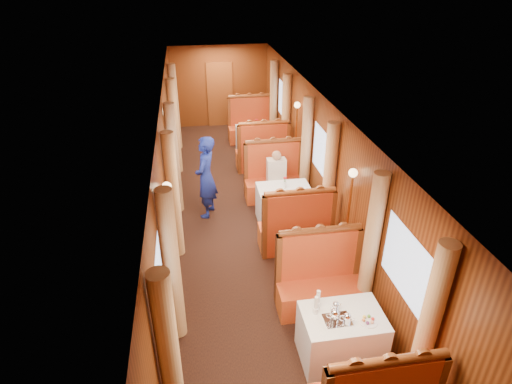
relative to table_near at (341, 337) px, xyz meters
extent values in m
cube|color=brown|center=(-0.75, 9.47, 0.62)|extent=(0.80, 0.04, 2.00)
cube|color=white|center=(0.00, 0.00, 0.00)|extent=(1.05, 0.72, 0.75)
cylinder|color=brown|center=(0.00, -1.17, 0.92)|extent=(1.23, 0.10, 0.10)
cube|color=#AD1F13|center=(0.00, 0.95, -0.15)|extent=(1.30, 0.55, 0.45)
cube|color=#AD1F13|center=(0.00, 1.17, 0.48)|extent=(1.30, 0.12, 0.80)
cylinder|color=brown|center=(0.00, 1.17, 0.92)|extent=(1.23, 0.10, 0.10)
cube|color=white|center=(0.00, 3.50, 0.00)|extent=(1.05, 0.72, 0.75)
cube|color=#AD1F13|center=(0.00, 2.55, -0.15)|extent=(1.30, 0.55, 0.45)
cube|color=#AD1F13|center=(0.00, 2.33, 0.48)|extent=(1.30, 0.12, 0.80)
cylinder|color=brown|center=(0.00, 2.33, 0.92)|extent=(1.23, 0.10, 0.10)
cube|color=#AD1F13|center=(0.00, 4.45, -0.15)|extent=(1.30, 0.55, 0.45)
cube|color=#AD1F13|center=(0.00, 4.67, 0.48)|extent=(1.30, 0.12, 0.80)
cylinder|color=brown|center=(0.00, 4.67, 0.92)|extent=(1.23, 0.10, 0.10)
cube|color=white|center=(0.00, 7.00, 0.00)|extent=(1.05, 0.72, 0.75)
cube|color=#AD1F13|center=(0.00, 6.05, -0.15)|extent=(1.30, 0.55, 0.45)
cube|color=#AD1F13|center=(0.00, 5.83, 0.48)|extent=(1.30, 0.12, 0.80)
cylinder|color=brown|center=(0.00, 5.83, 0.92)|extent=(1.23, 0.10, 0.10)
cube|color=#AD1F13|center=(0.00, 7.95, -0.15)|extent=(1.30, 0.55, 0.45)
cube|color=#AD1F13|center=(0.00, 8.16, 0.48)|extent=(1.30, 0.12, 0.80)
cylinder|color=brown|center=(0.00, 8.16, 0.92)|extent=(1.23, 0.10, 0.10)
cube|color=silver|center=(-0.11, -0.07, 0.38)|extent=(0.34, 0.27, 0.01)
cylinder|color=white|center=(0.26, -0.15, 0.38)|extent=(0.24, 0.24, 0.01)
cylinder|color=white|center=(-0.34, 0.11, 0.42)|extent=(0.08, 0.08, 0.08)
cylinder|color=white|center=(-0.34, 0.11, 0.55)|extent=(0.05, 0.05, 0.18)
cylinder|color=white|center=(-0.29, 0.21, 0.42)|extent=(0.08, 0.08, 0.08)
cylinder|color=white|center=(-0.29, 0.21, 0.55)|extent=(0.05, 0.05, 0.18)
cylinder|color=silver|center=(0.01, 3.49, 0.45)|extent=(0.06, 0.06, 0.14)
cylinder|color=silver|center=(0.01, 6.98, 0.45)|extent=(0.06, 0.06, 0.14)
cylinder|color=tan|center=(-2.13, -0.78, 0.80)|extent=(0.22, 0.22, 2.35)
cylinder|color=tan|center=(-2.13, 0.78, 0.80)|extent=(0.22, 0.22, 2.35)
cylinder|color=tan|center=(0.63, -0.78, 0.80)|extent=(0.22, 0.22, 2.35)
cylinder|color=tan|center=(0.63, 0.78, 0.80)|extent=(0.22, 0.22, 2.35)
cylinder|color=tan|center=(-2.13, 2.72, 0.80)|extent=(0.22, 0.22, 2.35)
cylinder|color=tan|center=(-2.13, 4.28, 0.80)|extent=(0.22, 0.22, 2.35)
cylinder|color=tan|center=(0.63, 2.72, 0.80)|extent=(0.22, 0.22, 2.35)
cylinder|color=tan|center=(0.63, 4.28, 0.80)|extent=(0.22, 0.22, 2.35)
cylinder|color=tan|center=(-2.13, 6.22, 0.80)|extent=(0.22, 0.22, 2.35)
cylinder|color=tan|center=(-2.13, 7.78, 0.80)|extent=(0.22, 0.22, 2.35)
cylinder|color=tan|center=(0.63, 6.22, 0.80)|extent=(0.22, 0.22, 2.35)
cylinder|color=tan|center=(0.63, 7.78, 0.80)|extent=(0.22, 0.22, 2.35)
cylinder|color=#BF8C3F|center=(-2.15, 1.75, 0.55)|extent=(0.04, 0.04, 1.85)
sphere|color=#FFD18C|center=(-2.15, 1.75, 1.50)|extent=(0.14, 0.14, 0.14)
cylinder|color=#BF8C3F|center=(0.65, 1.75, 0.55)|extent=(0.04, 0.04, 1.85)
sphere|color=#FFD18C|center=(0.65, 1.75, 1.50)|extent=(0.14, 0.14, 0.14)
cylinder|color=#BF8C3F|center=(-2.15, 5.25, 0.55)|extent=(0.04, 0.04, 1.85)
sphere|color=#FFD18C|center=(-2.15, 5.25, 1.50)|extent=(0.14, 0.14, 0.14)
cylinder|color=#BF8C3F|center=(0.65, 5.25, 0.55)|extent=(0.04, 0.04, 1.85)
sphere|color=#FFD18C|center=(0.65, 5.25, 1.50)|extent=(0.14, 0.14, 0.14)
imported|color=navy|center=(-1.52, 3.99, 0.49)|extent=(0.61, 0.74, 1.74)
cube|color=beige|center=(0.00, 4.30, 0.38)|extent=(0.40, 0.24, 0.55)
sphere|color=tan|center=(0.00, 4.30, 0.74)|extent=(0.20, 0.20, 0.20)
cube|color=beige|center=(0.00, 4.13, 0.15)|extent=(0.36, 0.30, 0.14)
camera|label=1|loc=(-1.75, -3.80, 4.37)|focal=30.00mm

